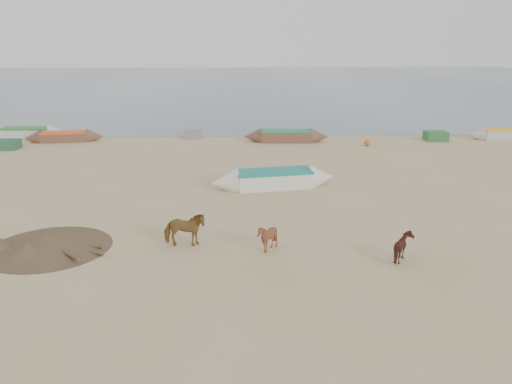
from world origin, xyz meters
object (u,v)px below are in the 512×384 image
cow_adult (184,230)px  calf_front (267,237)px  near_canoe (273,179)px  calf_right (404,248)px

cow_adult → calf_front: (2.75, -0.51, -0.11)m
cow_adult → calf_front: cow_adult is taller
calf_front → cow_adult: bearing=-112.1°
cow_adult → near_canoe: size_ratio=0.23×
calf_right → calf_front: bearing=83.2°
near_canoe → cow_adult: bearing=-126.1°
cow_adult → calf_right: bearing=-102.2°
cow_adult → calf_front: bearing=-101.0°
calf_right → cow_adult: bearing=83.9°
cow_adult → calf_right: size_ratio=1.56×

